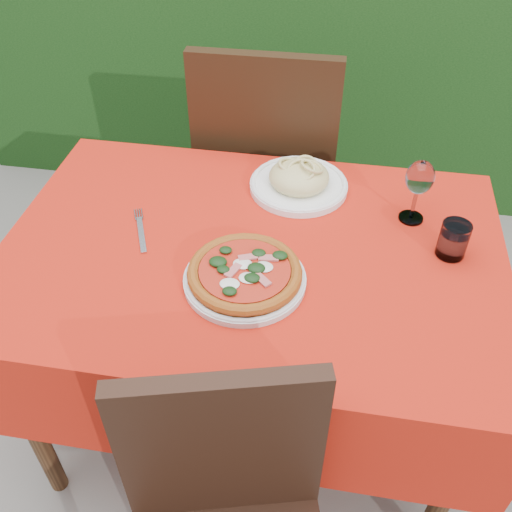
% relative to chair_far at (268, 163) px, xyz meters
% --- Properties ---
extents(ground, '(60.00, 60.00, 0.00)m').
position_rel_chair_far_xyz_m(ground, '(0.05, -0.63, -0.59)').
color(ground, slate).
rests_on(ground, ground).
extents(dining_table, '(1.26, 0.86, 0.75)m').
position_rel_chair_far_xyz_m(dining_table, '(0.05, -0.63, 0.01)').
color(dining_table, '#492C17').
rests_on(dining_table, ground).
extents(chair_far, '(0.47, 0.47, 1.03)m').
position_rel_chair_far_xyz_m(chair_far, '(0.00, 0.00, 0.00)').
color(chair_far, black).
rests_on(chair_far, ground).
extents(pizza_plate, '(0.29, 0.29, 0.05)m').
position_rel_chair_far_xyz_m(pizza_plate, '(0.06, -0.75, 0.18)').
color(pizza_plate, silver).
rests_on(pizza_plate, dining_table).
extents(pasta_plate, '(0.28, 0.28, 0.08)m').
position_rel_chair_far_xyz_m(pasta_plate, '(0.14, -0.36, 0.19)').
color(pasta_plate, white).
rests_on(pasta_plate, dining_table).
extents(water_glass, '(0.07, 0.07, 0.09)m').
position_rel_chair_far_xyz_m(water_glass, '(0.54, -0.57, 0.20)').
color(water_glass, silver).
rests_on(water_glass, dining_table).
extents(wine_glass, '(0.07, 0.07, 0.18)m').
position_rel_chair_far_xyz_m(wine_glass, '(0.45, -0.44, 0.28)').
color(wine_glass, silver).
rests_on(wine_glass, dining_table).
extents(fork, '(0.10, 0.19, 0.01)m').
position_rel_chair_far_xyz_m(fork, '(-0.23, -0.63, 0.16)').
color(fork, '#B2B2B9').
rests_on(fork, dining_table).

